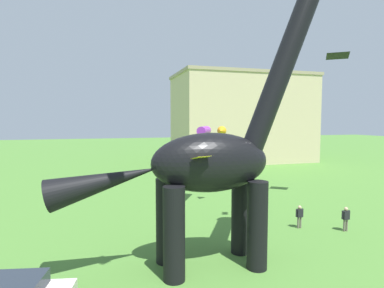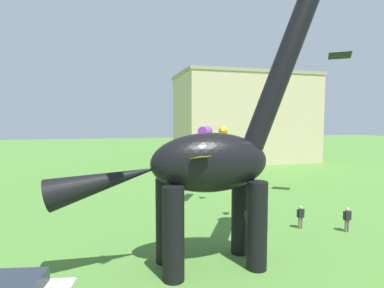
{
  "view_description": "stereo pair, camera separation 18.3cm",
  "coord_description": "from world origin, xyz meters",
  "views": [
    {
      "loc": [
        -3.86,
        -8.41,
        7.14
      ],
      "look_at": [
        0.67,
        7.31,
        5.9
      ],
      "focal_mm": 29.08,
      "sensor_mm": 36.0,
      "label": 1
    },
    {
      "loc": [
        -3.69,
        -8.46,
        7.14
      ],
      "look_at": [
        0.67,
        7.31,
        5.9
      ],
      "focal_mm": 29.08,
      "sensor_mm": 36.0,
      "label": 2
    }
  ],
  "objects": [
    {
      "name": "background_building_block",
      "position": [
        19.97,
        42.39,
        7.59
      ],
      "size": [
        23.43,
        13.39,
        15.16
      ],
      "color": "#CCB78E",
      "rests_on": "ground_plane"
    },
    {
      "name": "kite_near_low",
      "position": [
        4.55,
        16.04,
        6.29
      ],
      "size": [
        2.7,
        2.63,
        0.77
      ],
      "color": "purple"
    },
    {
      "name": "kite_mid_right",
      "position": [
        0.21,
        4.31,
        5.54
      ],
      "size": [
        0.89,
        0.76,
        0.15
      ],
      "color": "yellow"
    },
    {
      "name": "kite_apex",
      "position": [
        15.71,
        14.25,
        12.69
      ],
      "size": [
        2.23,
        2.14,
        0.35
      ],
      "color": "black"
    },
    {
      "name": "person_watching_child",
      "position": [
        8.57,
        8.99,
        0.92
      ],
      "size": [
        0.57,
        0.25,
        1.52
      ],
      "rotation": [
        0.0,
        0.0,
        5.1
      ],
      "color": "#6B6056",
      "rests_on": "ground_plane"
    },
    {
      "name": "dinosaur_sculpture",
      "position": [
        1.06,
        5.63,
        5.12
      ],
      "size": [
        13.55,
        2.87,
        14.16
      ],
      "rotation": [
        0.0,
        0.0,
        -0.03
      ],
      "color": "black",
      "rests_on": "ground_plane"
    },
    {
      "name": "person_photographer",
      "position": [
        11.08,
        7.66,
        0.96
      ],
      "size": [
        0.59,
        0.26,
        1.59
      ],
      "rotation": [
        0.0,
        0.0,
        4.32
      ],
      "color": "#6B6056",
      "rests_on": "ground_plane"
    }
  ]
}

